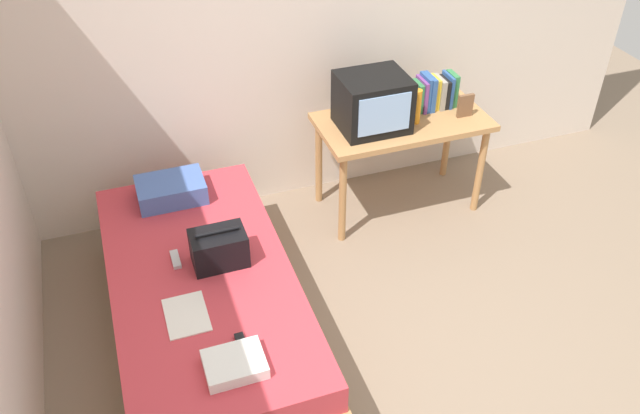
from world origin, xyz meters
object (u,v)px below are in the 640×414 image
object	(u,v)px
remote_dark	(242,346)
remote_silver	(176,259)
water_bottle	(416,106)
desk	(402,131)
book_row	(434,92)
handbag	(219,248)
pillow	(171,190)
folded_towel	(235,364)
tv	(373,102)
magazine	(186,315)
picture_frame	(465,106)
bed	(206,306)

from	to	relation	value
remote_dark	remote_silver	size ratio (longest dim) A/B	1.08
water_bottle	desk	bearing A→B (deg)	133.95
water_bottle	book_row	xyz separation A→B (m)	(0.21, 0.15, -0.01)
remote_dark	handbag	bearing A→B (deg)	86.93
pillow	remote_dark	bearing A→B (deg)	-84.71
pillow	folded_towel	size ratio (longest dim) A/B	1.48
book_row	tv	bearing A→B (deg)	-168.19
desk	magazine	xyz separation A→B (m)	(-1.69, -1.10, -0.13)
water_bottle	handbag	size ratio (longest dim) A/B	0.80
desk	remote_silver	world-z (taller)	desk
handbag	desk	bearing A→B (deg)	27.65
tv	remote_silver	world-z (taller)	tv
pillow	handbag	size ratio (longest dim) A/B	1.38
water_bottle	remote_dark	distance (m)	2.06
handbag	remote_silver	size ratio (longest dim) A/B	2.08
magazine	picture_frame	bearing A→B (deg)	25.31
magazine	remote_silver	xyz separation A→B (m)	(0.02, 0.43, 0.01)
remote_dark	picture_frame	bearing A→B (deg)	34.36
water_bottle	book_row	size ratio (longest dim) A/B	0.80
remote_dark	folded_towel	bearing A→B (deg)	-118.73
handbag	remote_dark	distance (m)	0.64
pillow	remote_silver	bearing A→B (deg)	-97.37
tv	water_bottle	distance (m)	0.31
picture_frame	remote_dark	xyz separation A→B (m)	(-1.89, -1.29, -0.29)
pillow	picture_frame	bearing A→B (deg)	-0.75
magazine	folded_towel	world-z (taller)	folded_towel
handbag	folded_towel	distance (m)	0.76
folded_towel	bed	bearing A→B (deg)	92.14
magazine	folded_towel	distance (m)	0.44
desk	pillow	bearing A→B (deg)	-177.38
tv	desk	bearing A→B (deg)	3.91
picture_frame	pillow	xyz separation A→B (m)	(-2.01, 0.03, -0.24)
pillow	remote_dark	distance (m)	1.33
tv	water_bottle	world-z (taller)	tv
remote_dark	folded_towel	xyz separation A→B (m)	(-0.06, -0.11, 0.02)
book_row	folded_towel	xyz separation A→B (m)	(-1.81, -1.60, -0.30)
water_bottle	magazine	xyz separation A→B (m)	(-1.76, -1.03, -0.34)
pillow	folded_towel	distance (m)	1.43
tv	book_row	bearing A→B (deg)	11.81
pillow	magazine	bearing A→B (deg)	-95.27
desk	water_bottle	distance (m)	0.23
remote_dark	desk	bearing A→B (deg)	43.28
book_row	picture_frame	distance (m)	0.24
pillow	handbag	bearing A→B (deg)	-77.13
book_row	folded_towel	size ratio (longest dim) A/B	1.06
tv	remote_silver	size ratio (longest dim) A/B	3.06
tv	remote_dark	bearing A→B (deg)	-132.03
pillow	magazine	distance (m)	1.03
magazine	remote_silver	world-z (taller)	remote_silver
picture_frame	folded_towel	xyz separation A→B (m)	(-1.95, -1.41, -0.27)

